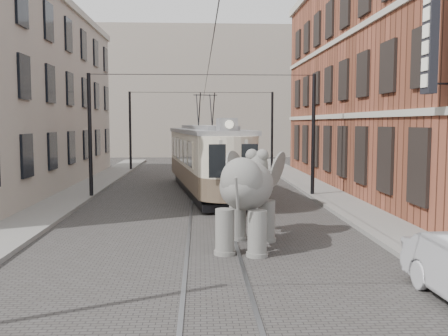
{
  "coord_description": "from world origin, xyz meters",
  "views": [
    {
      "loc": [
        -0.35,
        -18.33,
        3.64
      ],
      "look_at": [
        0.48,
        -1.18,
        2.1
      ],
      "focal_mm": 40.26,
      "sensor_mm": 36.0,
      "label": 1
    }
  ],
  "objects": [
    {
      "name": "stucco_building",
      "position": [
        -11.0,
        10.0,
        5.0
      ],
      "size": [
        7.0,
        24.0,
        10.0
      ],
      "primitive_type": "cube",
      "color": "#A29786",
      "rests_on": "ground"
    },
    {
      "name": "sidewalk_left",
      "position": [
        -6.5,
        0.0,
        0.07
      ],
      "size": [
        2.0,
        60.0,
        0.15
      ],
      "primitive_type": "cube",
      "color": "slate",
      "rests_on": "ground"
    },
    {
      "name": "catenary",
      "position": [
        -0.2,
        5.0,
        3.0
      ],
      "size": [
        11.0,
        30.2,
        6.0
      ],
      "primitive_type": null,
      "color": "black",
      "rests_on": "ground"
    },
    {
      "name": "sidewalk_right",
      "position": [
        6.0,
        0.0,
        0.07
      ],
      "size": [
        2.0,
        60.0,
        0.15
      ],
      "primitive_type": "cube",
      "color": "slate",
      "rests_on": "ground"
    },
    {
      "name": "distant_block",
      "position": [
        0.0,
        40.0,
        7.0
      ],
      "size": [
        28.0,
        10.0,
        14.0
      ],
      "primitive_type": "cube",
      "color": "#A29786",
      "rests_on": "ground"
    },
    {
      "name": "tram_rails",
      "position": [
        0.0,
        0.0,
        0.01
      ],
      "size": [
        1.54,
        80.0,
        0.02
      ],
      "primitive_type": null,
      "color": "slate",
      "rests_on": "ground"
    },
    {
      "name": "ground",
      "position": [
        0.0,
        0.0,
        0.0
      ],
      "size": [
        120.0,
        120.0,
        0.0
      ],
      "primitive_type": "plane",
      "color": "#3D3A38"
    },
    {
      "name": "brick_building",
      "position": [
        11.0,
        9.0,
        6.0
      ],
      "size": [
        8.0,
        26.0,
        12.0
      ],
      "primitive_type": "cube",
      "color": "brown",
      "rests_on": "ground"
    },
    {
      "name": "tram",
      "position": [
        -0.05,
        7.72,
        2.56
      ],
      "size": [
        4.45,
        13.16,
        5.13
      ],
      "primitive_type": null,
      "rotation": [
        0.0,
        0.0,
        0.14
      ],
      "color": "beige",
      "rests_on": "ground"
    },
    {
      "name": "elephant",
      "position": [
        1.01,
        -3.92,
        1.42
      ],
      "size": [
        3.72,
        5.15,
        2.84
      ],
      "primitive_type": null,
      "rotation": [
        0.0,
        0.0,
        -0.28
      ],
      "color": "slate",
      "rests_on": "ground"
    }
  ]
}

